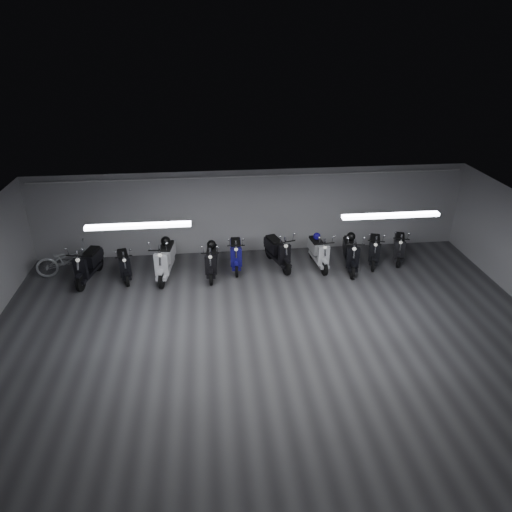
{
  "coord_description": "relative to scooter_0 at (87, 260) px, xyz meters",
  "views": [
    {
      "loc": [
        -1.35,
        -9.05,
        6.94
      ],
      "look_at": [
        -0.12,
        2.5,
        1.05
      ],
      "focal_mm": 32.59,
      "sensor_mm": 36.0,
      "label": 1
    }
  ],
  "objects": [
    {
      "name": "scooter_4",
      "position": [
        4.39,
        0.33,
        -0.05
      ],
      "size": [
        0.64,
        1.74,
        1.28
      ],
      "primitive_type": null,
      "rotation": [
        0.0,
        0.0,
        -0.04
      ],
      "color": "navy",
      "rests_on": "floor"
    },
    {
      "name": "helmet_0",
      "position": [
        6.94,
        0.4,
        0.24
      ],
      "size": [
        0.23,
        0.23,
        0.23
      ],
      "primitive_type": "sphere",
      "color": "#160C84",
      "rests_on": "scooter_6"
    },
    {
      "name": "helmet_2",
      "position": [
        7.95,
        0.14,
        0.3
      ],
      "size": [
        0.27,
        0.27,
        0.27
      ],
      "primitive_type": "sphere",
      "color": "black",
      "rests_on": "scooter_7"
    },
    {
      "name": "scooter_1",
      "position": [
        1.02,
        0.05,
        -0.1
      ],
      "size": [
        0.89,
        1.67,
        1.18
      ],
      "primitive_type": null,
      "rotation": [
        0.0,
        0.0,
        0.24
      ],
      "color": "black",
      "rests_on": "floor"
    },
    {
      "name": "scooter_5",
      "position": [
        5.7,
        0.29,
        -0.01
      ],
      "size": [
        1.13,
        1.93,
        1.36
      ],
      "primitive_type": null,
      "rotation": [
        0.0,
        0.0,
        0.3
      ],
      "color": "black",
      "rests_on": "floor"
    },
    {
      "name": "scooter_7",
      "position": [
        7.91,
        -0.12,
        0.0
      ],
      "size": [
        0.91,
        1.93,
        1.38
      ],
      "primitive_type": null,
      "rotation": [
        0.0,
        0.0,
        -0.16
      ],
      "color": "black",
      "rests_on": "floor"
    },
    {
      "name": "conduit",
      "position": [
        4.99,
        1.42,
        1.93
      ],
      "size": [
        13.6,
        0.05,
        0.05
      ],
      "primitive_type": "cylinder",
      "rotation": [
        0.0,
        1.57,
        0.0
      ],
      "color": "white",
      "rests_on": "back_wall"
    },
    {
      "name": "scooter_8",
      "position": [
        8.78,
        0.2,
        -0.06
      ],
      "size": [
        1.08,
        1.77,
        1.25
      ],
      "primitive_type": null,
      "rotation": [
        0.0,
        0.0,
        -0.33
      ],
      "color": "black",
      "rests_on": "floor"
    },
    {
      "name": "scooter_0",
      "position": [
        0.0,
        0.0,
        0.0
      ],
      "size": [
        1.0,
        1.94,
        1.38
      ],
      "primitive_type": null,
      "rotation": [
        0.0,
        0.0,
        -0.22
      ],
      "color": "black",
      "rests_on": "floor"
    },
    {
      "name": "bicycle",
      "position": [
        -0.7,
        0.47,
        -0.09
      ],
      "size": [
        1.95,
        1.06,
        1.2
      ],
      "primitive_type": "imported",
      "rotation": [
        0.0,
        0.0,
        1.8
      ],
      "color": "silver",
      "rests_on": "floor"
    },
    {
      "name": "scooter_9",
      "position": [
        9.64,
        0.32,
        -0.08
      ],
      "size": [
        1.09,
        1.71,
        1.21
      ],
      "primitive_type": null,
      "rotation": [
        0.0,
        0.0,
        -0.37
      ],
      "color": "black",
      "rests_on": "floor"
    },
    {
      "name": "helmet_3",
      "position": [
        3.64,
        0.16,
        0.23
      ],
      "size": [
        0.28,
        0.28,
        0.28
      ],
      "primitive_type": "sphere",
      "color": "black",
      "rests_on": "scooter_3"
    },
    {
      "name": "fluor_strip_right",
      "position": [
        7.99,
        -2.5,
        2.05
      ],
      "size": [
        2.4,
        0.18,
        0.08
      ],
      "primitive_type": "cube",
      "color": "white",
      "rests_on": "ceiling"
    },
    {
      "name": "scooter_3",
      "position": [
        3.63,
        -0.07,
        -0.06
      ],
      "size": [
        0.68,
        1.73,
        1.26
      ],
      "primitive_type": null,
      "rotation": [
        0.0,
        0.0,
        -0.07
      ],
      "color": "black",
      "rests_on": "floor"
    },
    {
      "name": "back_wall",
      "position": [
        4.99,
        1.5,
        0.71
      ],
      "size": [
        14.0,
        0.01,
        2.8
      ],
      "primitive_type": "cube",
      "color": "#ACACAF",
      "rests_on": "ground"
    },
    {
      "name": "ceiling",
      "position": [
        4.99,
        -3.5,
        2.12
      ],
      "size": [
        14.0,
        10.0,
        0.01
      ],
      "primitive_type": "cube",
      "color": "gray",
      "rests_on": "ground"
    },
    {
      "name": "helmet_1",
      "position": [
        2.28,
        0.25,
        0.37
      ],
      "size": [
        0.29,
        0.29,
        0.29
      ],
      "primitive_type": "sphere",
      "color": "black",
      "rests_on": "scooter_2"
    },
    {
      "name": "front_wall",
      "position": [
        4.99,
        -8.51,
        0.71
      ],
      "size": [
        14.0,
        0.01,
        2.8
      ],
      "primitive_type": "cube",
      "color": "#ACACAF",
      "rests_on": "ground"
    },
    {
      "name": "scooter_2",
      "position": [
        2.25,
        -0.02,
        0.05
      ],
      "size": [
        0.92,
        2.05,
        1.48
      ],
      "primitive_type": null,
      "rotation": [
        0.0,
        0.0,
        -0.13
      ],
      "color": "silver",
      "rests_on": "floor"
    },
    {
      "name": "floor",
      "position": [
        4.99,
        -3.5,
        -0.69
      ],
      "size": [
        14.0,
        10.0,
        0.01
      ],
      "primitive_type": "cube",
      "color": "#3E3E41",
      "rests_on": "ground"
    },
    {
      "name": "fluor_strip_left",
      "position": [
        1.99,
        -2.5,
        2.05
      ],
      "size": [
        2.4,
        0.18,
        0.08
      ],
      "primitive_type": "cube",
      "color": "white",
      "rests_on": "ceiling"
    },
    {
      "name": "scooter_6",
      "position": [
        6.96,
        0.15,
        -0.03
      ],
      "size": [
        0.77,
        1.81,
        1.31
      ],
      "primitive_type": null,
      "rotation": [
        0.0,
        0.0,
        0.11
      ],
      "color": "silver",
      "rests_on": "floor"
    }
  ]
}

